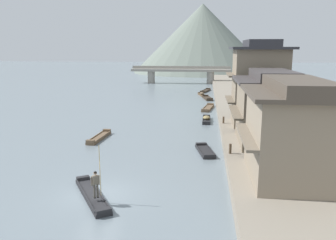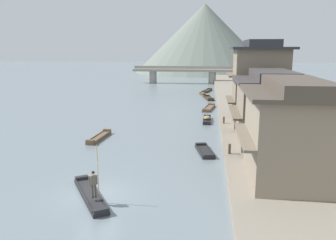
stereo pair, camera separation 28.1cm
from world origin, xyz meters
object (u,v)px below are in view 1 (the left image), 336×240
object	(u,v)px
boat_midriver_upstream	(206,119)
stone_bridge	(181,72)
boat_moored_second	(208,108)
boat_upstream_distant	(205,91)
mooring_post_dock_near	(230,149)
mooring_post_dock_mid	(223,120)
boat_foreground_poled	(92,195)
boat_moored_far	(205,151)
boat_midriver_drifting	(208,98)
house_waterfront_second	(271,108)
house_waterfront_tall	(259,84)
house_waterfront_nearest	(295,131)
boat_moored_nearest	(99,137)
boatman_person	(96,181)
boat_moored_third	(202,94)

from	to	relation	value
boat_midriver_upstream	stone_bridge	world-z (taller)	stone_bridge
boat_moored_second	boat_upstream_distant	xyz separation A→B (m)	(-0.42, 20.46, 0.00)
boat_upstream_distant	mooring_post_dock_near	bearing A→B (deg)	-87.39
boat_upstream_distant	mooring_post_dock_mid	world-z (taller)	mooring_post_dock_mid
boat_moored_second	boat_foreground_poled	bearing A→B (deg)	-102.75
boat_moored_second	boat_moored_far	world-z (taller)	boat_moored_second
boat_foreground_poled	boat_midriver_upstream	world-z (taller)	boat_midriver_upstream
boat_midriver_drifting	house_waterfront_second	world-z (taller)	house_waterfront_second
boat_moored_far	house_waterfront_second	xyz separation A→B (m)	(5.38, 0.77, 3.71)
house_waterfront_tall	mooring_post_dock_mid	bearing A→B (deg)	179.00
boat_foreground_poled	house_waterfront_nearest	distance (m)	12.89
house_waterfront_nearest	boat_midriver_drifting	bearing A→B (deg)	97.64
boat_moored_nearest	stone_bridge	bearing A→B (deg)	85.82
boatman_person	house_waterfront_tall	world-z (taller)	house_waterfront_tall
boat_moored_far	stone_bridge	world-z (taller)	stone_bridge
boat_foreground_poled	boat_upstream_distant	size ratio (longest dim) A/B	0.94
boat_moored_nearest	stone_bridge	xyz separation A→B (m)	(3.95, 53.99, 2.62)
boat_upstream_distant	stone_bridge	bearing A→B (deg)	112.04
mooring_post_dock_near	stone_bridge	size ratio (longest dim) A/B	0.03
boat_moored_second	stone_bridge	xyz separation A→B (m)	(-6.74, 36.07, 2.63)
boat_moored_second	boat_moored_far	distance (m)	21.16
boat_moored_nearest	boat_moored_far	world-z (taller)	boat_moored_nearest
boat_moored_second	house_waterfront_nearest	size ratio (longest dim) A/B	0.74
boat_midriver_drifting	house_waterfront_tall	world-z (taller)	house_waterfront_tall
boat_midriver_upstream	house_waterfront_second	size ratio (longest dim) A/B	0.58
boat_midriver_drifting	mooring_post_dock_near	bearing A→B (deg)	-87.25
boat_moored_nearest	mooring_post_dock_mid	bearing A→B (deg)	21.27
boat_moored_nearest	boat_upstream_distant	world-z (taller)	boat_moored_nearest
boat_upstream_distant	boat_midriver_upstream	bearing A→B (deg)	-89.56
boat_upstream_distant	house_waterfront_second	distance (m)	41.38
house_waterfront_nearest	house_waterfront_tall	size ratio (longest dim) A/B	0.86
boat_midriver_drifting	mooring_post_dock_mid	bearing A→B (deg)	-85.97
boat_upstream_distant	boat_midriver_drifting	bearing A→B (deg)	-87.85
boat_moored_far	house_waterfront_nearest	xyz separation A→B (m)	(5.41, -7.21, 3.71)
mooring_post_dock_near	mooring_post_dock_mid	xyz separation A→B (m)	(0.00, 10.74, -0.03)
boat_foreground_poled	house_waterfront_nearest	bearing A→B (deg)	11.65
boat_moored_far	house_waterfront_tall	size ratio (longest dim) A/B	0.44
boat_midriver_drifting	boat_moored_third	bearing A→B (deg)	102.82
boat_moored_third	stone_bridge	distance (m)	22.49
house_waterfront_second	house_waterfront_tall	world-z (taller)	house_waterfront_tall
boat_midriver_upstream	house_waterfront_nearest	xyz separation A→B (m)	(5.30, -19.90, 3.60)
boat_midriver_drifting	house_waterfront_second	xyz separation A→B (m)	(5.10, -30.27, 3.68)
boat_moored_nearest	boat_moored_third	bearing A→B (deg)	73.45
boat_midriver_upstream	boatman_person	bearing A→B (deg)	-104.97
mooring_post_dock_mid	mooring_post_dock_near	bearing A→B (deg)	-90.00
boat_moored_second	stone_bridge	world-z (taller)	stone_bridge
boat_moored_nearest	boat_midriver_upstream	world-z (taller)	boat_midriver_upstream
boatman_person	house_waterfront_second	size ratio (longest dim) A/B	0.42
boat_foreground_poled	mooring_post_dock_mid	world-z (taller)	mooring_post_dock_mid
boat_foreground_poled	boat_midriver_upstream	distance (m)	23.40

